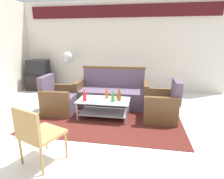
# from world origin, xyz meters

# --- Properties ---
(ground_plane) EXTENTS (14.00, 14.00, 0.00)m
(ground_plane) POSITION_xyz_m (0.00, 0.00, 0.00)
(ground_plane) COLOR white
(wall_back) EXTENTS (6.52, 0.19, 2.80)m
(wall_back) POSITION_xyz_m (0.00, 3.05, 1.48)
(wall_back) COLOR silver
(wall_back) RESTS_ON ground
(rug) EXTENTS (3.13, 2.23, 0.01)m
(rug) POSITION_xyz_m (0.02, 0.73, 0.01)
(rug) COLOR #511E19
(rug) RESTS_ON ground
(couch) EXTENTS (1.81, 0.76, 0.96)m
(couch) POSITION_xyz_m (0.01, 1.45, 0.32)
(couch) COLOR #5B4C60
(couch) RESTS_ON rug
(armchair_left) EXTENTS (0.73, 0.78, 0.85)m
(armchair_left) POSITION_xyz_m (-1.13, 0.79, 0.29)
(armchair_left) COLOR #5B4C60
(armchair_left) RESTS_ON rug
(armchair_right) EXTENTS (0.70, 0.76, 0.85)m
(armchair_right) POSITION_xyz_m (1.17, 0.78, 0.29)
(armchair_right) COLOR #5B4C60
(armchair_right) RESTS_ON rug
(coffee_table) EXTENTS (1.10, 0.60, 0.40)m
(coffee_table) POSITION_xyz_m (-0.04, 0.64, 0.27)
(coffee_table) COLOR silver
(coffee_table) RESTS_ON rug
(bottle_orange) EXTENTS (0.06, 0.06, 0.23)m
(bottle_orange) POSITION_xyz_m (-0.00, 0.77, 0.50)
(bottle_orange) COLOR #D85919
(bottle_orange) RESTS_ON coffee_table
(bottle_brown) EXTENTS (0.07, 0.07, 0.27)m
(bottle_brown) POSITION_xyz_m (0.29, 0.66, 0.51)
(bottle_brown) COLOR brown
(bottle_brown) RESTS_ON coffee_table
(bottle_red) EXTENTS (0.07, 0.07, 0.24)m
(bottle_red) POSITION_xyz_m (-0.42, 0.51, 0.50)
(bottle_red) COLOR red
(bottle_red) RESTS_ON coffee_table
(bottle_green) EXTENTS (0.07, 0.07, 0.23)m
(bottle_green) POSITION_xyz_m (0.17, 0.58, 0.50)
(bottle_green) COLOR #2D8C38
(bottle_green) RESTS_ON coffee_table
(cup) EXTENTS (0.08, 0.08, 0.10)m
(cup) POSITION_xyz_m (0.24, 0.82, 0.46)
(cup) COLOR red
(cup) RESTS_ON coffee_table
(tv_stand) EXTENTS (0.80, 0.50, 0.52)m
(tv_stand) POSITION_xyz_m (-2.64, 2.55, 0.26)
(tv_stand) COLOR black
(tv_stand) RESTS_ON ground
(television) EXTENTS (0.62, 0.47, 0.48)m
(television) POSITION_xyz_m (-2.64, 2.55, 0.76)
(television) COLOR black
(television) RESTS_ON tv_stand
(pedestal_fan) EXTENTS (0.36, 0.36, 1.27)m
(pedestal_fan) POSITION_xyz_m (-1.61, 2.60, 1.01)
(pedestal_fan) COLOR #2D2D33
(pedestal_fan) RESTS_ON ground
(wicker_chair) EXTENTS (0.62, 0.62, 0.84)m
(wicker_chair) POSITION_xyz_m (-0.58, -1.02, 0.49)
(wicker_chair) COLOR #AD844C
(wicker_chair) RESTS_ON ground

